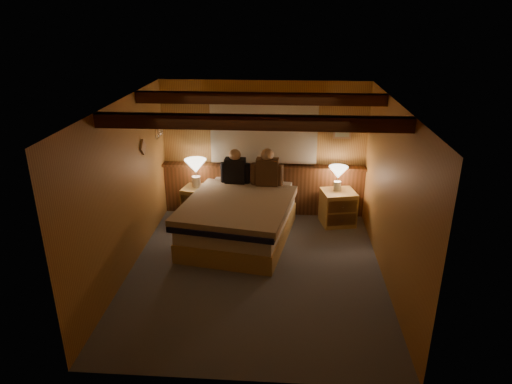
# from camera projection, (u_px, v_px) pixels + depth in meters

# --- Properties ---
(floor) EXTENTS (4.20, 4.20, 0.00)m
(floor) POSITION_uv_depth(u_px,v_px,m) (255.00, 271.00, 6.56)
(floor) COLOR #535863
(floor) RESTS_ON ground
(ceiling) EXTENTS (4.20, 4.20, 0.00)m
(ceiling) POSITION_uv_depth(u_px,v_px,m) (255.00, 104.00, 5.67)
(ceiling) COLOR #D99D51
(ceiling) RESTS_ON wall_back
(wall_back) EXTENTS (3.60, 0.00, 3.60)m
(wall_back) POSITION_uv_depth(u_px,v_px,m) (264.00, 149.00, 8.06)
(wall_back) COLOR #B98D42
(wall_back) RESTS_ON floor
(wall_left) EXTENTS (0.00, 4.20, 4.20)m
(wall_left) POSITION_uv_depth(u_px,v_px,m) (124.00, 190.00, 6.23)
(wall_left) COLOR #B98D42
(wall_left) RESTS_ON floor
(wall_right) EXTENTS (0.00, 4.20, 4.20)m
(wall_right) POSITION_uv_depth(u_px,v_px,m) (392.00, 197.00, 6.00)
(wall_right) COLOR #B98D42
(wall_right) RESTS_ON floor
(wall_front) EXTENTS (3.60, 0.00, 3.60)m
(wall_front) POSITION_uv_depth(u_px,v_px,m) (239.00, 279.00, 4.17)
(wall_front) COLOR #B98D42
(wall_front) RESTS_ON floor
(wainscot) EXTENTS (3.60, 0.23, 0.94)m
(wainscot) POSITION_uv_depth(u_px,v_px,m) (263.00, 188.00, 8.26)
(wainscot) COLOR brown
(wainscot) RESTS_ON wall_back
(curtain_window) EXTENTS (2.18, 0.09, 1.11)m
(curtain_window) POSITION_uv_depth(u_px,v_px,m) (264.00, 132.00, 7.87)
(curtain_window) COLOR #4B2812
(curtain_window) RESTS_ON wall_back
(ceiling_beams) EXTENTS (3.60, 1.65, 0.16)m
(ceiling_beams) POSITION_uv_depth(u_px,v_px,m) (256.00, 109.00, 5.84)
(ceiling_beams) COLOR #4B2812
(ceiling_beams) RESTS_ON ceiling
(coat_rail) EXTENTS (0.05, 0.55, 0.24)m
(coat_rail) POSITION_uv_depth(u_px,v_px,m) (158.00, 129.00, 7.51)
(coat_rail) COLOR silver
(coat_rail) RESTS_ON wall_left
(framed_print) EXTENTS (0.30, 0.04, 0.25)m
(framed_print) POSITION_uv_depth(u_px,v_px,m) (342.00, 132.00, 7.82)
(framed_print) COLOR tan
(framed_print) RESTS_ON wall_back
(bed) EXTENTS (1.90, 2.30, 0.70)m
(bed) POSITION_uv_depth(u_px,v_px,m) (239.00, 219.00, 7.33)
(bed) COLOR tan
(bed) RESTS_ON floor
(nightstand_left) EXTENTS (0.61, 0.57, 0.58)m
(nightstand_left) POSITION_uv_depth(u_px,v_px,m) (199.00, 203.00, 8.13)
(nightstand_left) COLOR tan
(nightstand_left) RESTS_ON floor
(nightstand_right) EXTENTS (0.64, 0.60, 0.60)m
(nightstand_right) POSITION_uv_depth(u_px,v_px,m) (338.00, 208.00, 7.90)
(nightstand_right) COLOR tan
(nightstand_right) RESTS_ON floor
(lamp_left) EXTENTS (0.38, 0.38, 0.50)m
(lamp_left) POSITION_uv_depth(u_px,v_px,m) (196.00, 168.00, 7.94)
(lamp_left) COLOR white
(lamp_left) RESTS_ON nightstand_left
(lamp_right) EXTENTS (0.33, 0.33, 0.43)m
(lamp_right) POSITION_uv_depth(u_px,v_px,m) (338.00, 174.00, 7.73)
(lamp_right) COLOR white
(lamp_right) RESTS_ON nightstand_right
(person_left) EXTENTS (0.51, 0.22, 0.63)m
(person_left) POSITION_uv_depth(u_px,v_px,m) (235.00, 169.00, 7.83)
(person_left) COLOR black
(person_left) RESTS_ON bed
(person_right) EXTENTS (0.55, 0.23, 0.67)m
(person_right) POSITION_uv_depth(u_px,v_px,m) (267.00, 170.00, 7.72)
(person_right) COLOR #49311D
(person_right) RESTS_ON bed
(duffel_bag) EXTENTS (0.54, 0.33, 0.39)m
(duffel_bag) POSITION_uv_depth(u_px,v_px,m) (200.00, 217.00, 7.86)
(duffel_bag) COLOR black
(duffel_bag) RESTS_ON floor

